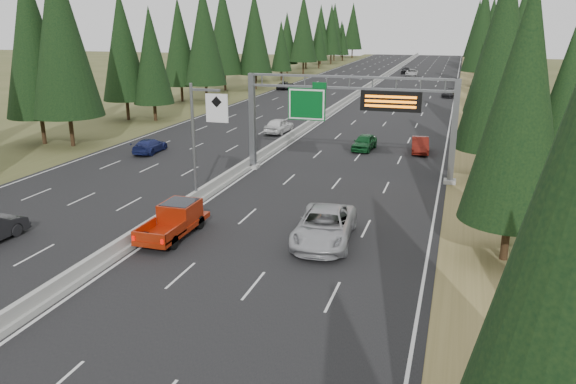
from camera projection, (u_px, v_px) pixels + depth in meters
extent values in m
cube|color=black|center=(351.00, 100.00, 88.18)|extent=(32.00, 260.00, 0.08)
cube|color=olive|center=(469.00, 105.00, 83.20)|extent=(3.60, 260.00, 0.06)
cube|color=#424A22|center=(245.00, 96.00, 93.17)|extent=(3.60, 260.00, 0.06)
cube|color=#989892|center=(351.00, 99.00, 88.12)|extent=(0.70, 260.00, 0.30)
cube|color=#989892|center=(351.00, 96.00, 88.01)|extent=(0.30, 260.00, 0.60)
cube|color=slate|center=(252.00, 122.00, 45.76)|extent=(0.45, 0.45, 7.80)
cube|color=#989892|center=(253.00, 166.00, 46.85)|extent=(0.90, 0.90, 0.30)
cube|color=slate|center=(454.00, 132.00, 41.33)|extent=(0.45, 0.45, 7.80)
cube|color=#989892|center=(450.00, 181.00, 42.42)|extent=(0.90, 0.90, 0.30)
cube|color=slate|center=(350.00, 77.00, 42.43)|extent=(15.85, 0.35, 0.16)
cube|color=slate|center=(349.00, 88.00, 42.68)|extent=(15.85, 0.35, 0.16)
cube|color=#054C19|center=(307.00, 104.00, 43.75)|extent=(3.00, 0.10, 2.50)
cube|color=silver|center=(306.00, 104.00, 43.70)|extent=(2.85, 0.02, 2.35)
cube|color=#054C19|center=(319.00, 85.00, 43.04)|extent=(1.10, 0.10, 0.45)
cube|color=black|center=(391.00, 101.00, 41.74)|extent=(4.50, 0.40, 1.50)
cube|color=orange|center=(391.00, 97.00, 41.44)|extent=(3.80, 0.02, 0.18)
cube|color=orange|center=(390.00, 102.00, 41.54)|extent=(3.80, 0.02, 0.18)
cube|color=orange|center=(390.00, 106.00, 41.64)|extent=(3.80, 0.02, 0.18)
cylinder|color=slate|center=(194.00, 145.00, 36.68)|extent=(0.20, 0.20, 8.00)
cube|color=#989892|center=(197.00, 202.00, 37.82)|extent=(0.50, 0.50, 0.20)
cube|color=slate|center=(205.00, 90.00, 35.36)|extent=(2.00, 0.15, 0.15)
cube|color=silver|center=(217.00, 108.00, 35.34)|extent=(1.50, 0.06, 1.80)
cylinder|color=black|center=(505.00, 240.00, 28.64)|extent=(0.40, 0.40, 2.25)
cone|color=black|center=(522.00, 102.00, 26.60)|extent=(5.05, 5.05, 11.79)
cylinder|color=black|center=(491.00, 165.00, 42.93)|extent=(0.40, 0.40, 2.60)
cone|color=black|center=(502.00, 56.00, 40.57)|extent=(5.85, 5.85, 13.65)
cylinder|color=black|center=(555.00, 173.00, 41.98)|extent=(0.40, 0.40, 1.86)
cone|color=black|center=(566.00, 95.00, 40.30)|extent=(4.18, 4.18, 9.75)
cylinder|color=black|center=(492.00, 125.00, 58.96)|extent=(0.40, 0.40, 2.76)
cone|color=black|center=(501.00, 41.00, 56.45)|extent=(6.20, 6.20, 14.47)
cylinder|color=black|center=(525.00, 130.00, 58.52)|extent=(0.40, 0.40, 1.93)
cone|color=black|center=(532.00, 71.00, 56.77)|extent=(4.35, 4.35, 10.16)
cylinder|color=black|center=(488.00, 105.00, 76.26)|extent=(0.40, 0.40, 1.99)
cone|color=black|center=(493.00, 58.00, 74.45)|extent=(4.48, 4.48, 10.46)
cylinder|color=black|center=(528.00, 109.00, 72.11)|extent=(0.40, 0.40, 2.04)
cone|color=black|center=(534.00, 58.00, 70.25)|extent=(4.60, 4.60, 10.73)
cylinder|color=black|center=(487.00, 92.00, 90.68)|extent=(0.40, 0.40, 1.90)
cone|color=black|center=(491.00, 54.00, 88.95)|extent=(4.28, 4.28, 9.99)
cylinder|color=black|center=(514.00, 91.00, 88.61)|extent=(0.40, 0.40, 2.73)
cone|color=black|center=(521.00, 35.00, 86.13)|extent=(6.15, 6.15, 14.34)
cylinder|color=black|center=(477.00, 79.00, 106.26)|extent=(0.40, 0.40, 2.86)
cone|color=black|center=(482.00, 30.00, 103.67)|extent=(6.43, 6.43, 15.01)
cylinder|color=black|center=(509.00, 82.00, 104.05)|extent=(0.40, 0.40, 2.13)
cone|color=black|center=(513.00, 45.00, 102.12)|extent=(4.79, 4.79, 11.17)
cylinder|color=black|center=(480.00, 75.00, 120.15)|extent=(0.40, 0.40, 1.87)
cone|color=black|center=(483.00, 47.00, 118.46)|extent=(4.21, 4.21, 9.81)
cylinder|color=black|center=(499.00, 74.00, 119.53)|extent=(0.40, 0.40, 2.49)
cone|color=black|center=(503.00, 36.00, 117.27)|extent=(5.61, 5.61, 13.09)
cylinder|color=black|center=(481.00, 66.00, 135.73)|extent=(0.40, 0.40, 2.98)
cone|color=black|center=(485.00, 26.00, 133.03)|extent=(6.70, 6.70, 15.64)
cylinder|color=black|center=(494.00, 67.00, 134.77)|extent=(0.40, 0.40, 2.86)
cone|color=black|center=(498.00, 28.00, 132.18)|extent=(6.43, 6.43, 15.00)
cylinder|color=black|center=(474.00, 62.00, 150.58)|extent=(0.40, 0.40, 2.79)
cone|color=black|center=(478.00, 29.00, 148.05)|extent=(6.27, 6.27, 14.62)
cylinder|color=black|center=(495.00, 62.00, 149.82)|extent=(0.40, 0.40, 2.99)
cone|color=black|center=(499.00, 26.00, 147.11)|extent=(6.72, 6.72, 15.68)
cylinder|color=black|center=(478.00, 59.00, 164.72)|extent=(0.40, 0.40, 2.71)
cone|color=black|center=(481.00, 29.00, 162.26)|extent=(6.09, 6.09, 14.20)
cylinder|color=black|center=(489.00, 59.00, 163.69)|extent=(0.40, 0.40, 2.99)
cone|color=black|center=(492.00, 25.00, 160.98)|extent=(6.73, 6.73, 15.70)
cylinder|color=black|center=(476.00, 57.00, 181.45)|extent=(0.40, 0.40, 2.03)
cone|color=black|center=(478.00, 36.00, 179.61)|extent=(4.56, 4.56, 10.65)
cylinder|color=black|center=(489.00, 55.00, 181.04)|extent=(0.40, 0.40, 2.79)
cone|color=black|center=(492.00, 27.00, 178.50)|extent=(6.29, 6.29, 14.67)
cylinder|color=black|center=(72.00, 131.00, 55.17)|extent=(0.40, 0.40, 2.99)
cone|color=black|center=(60.00, 33.00, 52.46)|extent=(6.72, 6.72, 15.68)
cylinder|color=black|center=(43.00, 130.00, 56.25)|extent=(0.40, 0.40, 2.79)
cone|color=black|center=(32.00, 40.00, 53.71)|extent=(6.28, 6.28, 14.66)
cylinder|color=black|center=(155.00, 112.00, 69.25)|extent=(0.40, 0.40, 2.19)
cone|color=black|center=(151.00, 55.00, 67.26)|extent=(4.93, 4.93, 11.50)
cylinder|color=black|center=(128.00, 110.00, 70.12)|extent=(0.40, 0.40, 2.50)
cone|color=black|center=(122.00, 45.00, 67.84)|extent=(5.64, 5.64, 13.15)
cylinder|color=black|center=(207.00, 94.00, 84.81)|extent=(0.40, 0.40, 2.77)
cone|color=black|center=(204.00, 34.00, 82.30)|extent=(6.23, 6.23, 14.53)
cylinder|color=black|center=(182.00, 93.00, 86.50)|extent=(0.40, 0.40, 2.46)
cone|color=black|center=(179.00, 42.00, 84.27)|extent=(5.53, 5.53, 12.89)
cylinder|color=black|center=(256.00, 82.00, 101.61)|extent=(0.40, 0.40, 2.75)
cone|color=black|center=(255.00, 33.00, 99.11)|extent=(6.19, 6.19, 14.44)
cylinder|color=black|center=(225.00, 82.00, 100.48)|extent=(0.40, 0.40, 2.90)
cone|color=black|center=(223.00, 30.00, 97.85)|extent=(6.52, 6.52, 15.22)
cylinder|color=black|center=(281.00, 76.00, 117.83)|extent=(0.40, 0.40, 1.94)
cone|color=black|center=(281.00, 46.00, 116.06)|extent=(4.37, 4.37, 10.21)
cylinder|color=black|center=(256.00, 76.00, 116.73)|extent=(0.40, 0.40, 2.08)
cone|color=black|center=(255.00, 43.00, 114.83)|extent=(4.69, 4.69, 10.94)
cylinder|color=black|center=(303.00, 68.00, 131.57)|extent=(0.40, 0.40, 2.89)
cone|color=black|center=(304.00, 28.00, 128.95)|extent=(6.50, 6.50, 15.17)
cylinder|color=black|center=(287.00, 69.00, 133.58)|extent=(0.40, 0.40, 2.25)
cone|color=black|center=(287.00, 38.00, 131.54)|extent=(5.06, 5.06, 11.81)
cylinder|color=black|center=(319.00, 64.00, 148.42)|extent=(0.40, 0.40, 2.06)
cone|color=black|center=(319.00, 39.00, 146.55)|extent=(4.63, 4.63, 10.80)
cylinder|color=black|center=(306.00, 64.00, 147.43)|extent=(0.40, 0.40, 2.42)
cone|color=black|center=(306.00, 34.00, 145.23)|extent=(5.44, 5.44, 12.70)
cylinder|color=black|center=(331.00, 59.00, 163.66)|extent=(0.40, 0.40, 2.68)
cone|color=black|center=(331.00, 29.00, 161.22)|extent=(6.04, 6.04, 14.08)
cylinder|color=black|center=(320.00, 59.00, 162.88)|extent=(0.40, 0.40, 2.65)
cone|color=black|center=(321.00, 30.00, 160.47)|extent=(5.97, 5.97, 13.93)
cylinder|color=black|center=(342.00, 58.00, 177.52)|extent=(0.40, 0.40, 1.80)
cone|color=black|center=(343.00, 39.00, 175.88)|extent=(4.05, 4.05, 9.45)
cylinder|color=black|center=(334.00, 56.00, 177.66)|extent=(0.40, 0.40, 2.80)
cone|color=black|center=(335.00, 27.00, 175.11)|extent=(6.30, 6.30, 14.71)
cylinder|color=black|center=(352.00, 54.00, 190.85)|extent=(0.40, 0.40, 2.89)
cone|color=black|center=(353.00, 26.00, 188.23)|extent=(6.49, 6.49, 15.15)
cylinder|color=black|center=(341.00, 54.00, 195.37)|extent=(0.40, 0.40, 1.98)
cone|color=black|center=(342.00, 36.00, 193.57)|extent=(4.45, 4.45, 10.39)
imported|color=#ACACB1|center=(324.00, 226.00, 30.93)|extent=(3.52, 6.78, 1.82)
cylinder|color=black|center=(145.00, 239.00, 30.51)|extent=(0.30, 0.79, 0.79)
cylinder|color=black|center=(173.00, 242.00, 30.03)|extent=(0.30, 0.79, 0.79)
cylinder|color=black|center=(174.00, 220.00, 33.50)|extent=(0.30, 0.79, 0.79)
cylinder|color=black|center=(199.00, 222.00, 33.03)|extent=(0.30, 0.79, 0.79)
cube|color=#962009|center=(173.00, 228.00, 31.77)|extent=(1.99, 5.56, 0.30)
cube|color=#962009|center=(180.00, 211.00, 32.39)|extent=(1.89, 2.18, 1.09)
cube|color=black|center=(180.00, 206.00, 32.30)|extent=(1.69, 1.89, 0.55)
cube|color=#962009|center=(144.00, 229.00, 30.57)|extent=(0.10, 2.38, 0.60)
cube|color=#962009|center=(176.00, 233.00, 30.04)|extent=(0.10, 2.38, 0.60)
cube|color=#962009|center=(148.00, 239.00, 29.22)|extent=(1.99, 0.10, 0.60)
imported|color=#155C28|center=(364.00, 142.00, 53.38)|extent=(2.11, 4.47, 1.48)
imported|color=#61140D|center=(420.00, 145.00, 52.24)|extent=(1.93, 4.47, 1.43)
imported|color=black|center=(448.00, 93.00, 91.00)|extent=(2.10, 4.52, 1.28)
imported|color=#B4B4B4|center=(412.00, 73.00, 125.14)|extent=(2.82, 5.81, 1.59)
imported|color=black|center=(406.00, 70.00, 132.13)|extent=(2.01, 4.77, 1.61)
imported|color=navy|center=(150.00, 146.00, 52.25)|extent=(2.14, 4.65, 1.31)
imported|color=white|center=(279.00, 125.00, 61.56)|extent=(2.40, 4.96, 1.63)
imported|color=black|center=(285.00, 85.00, 101.84)|extent=(2.52, 5.08, 1.39)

